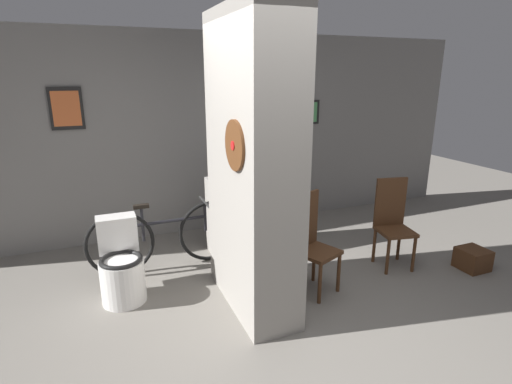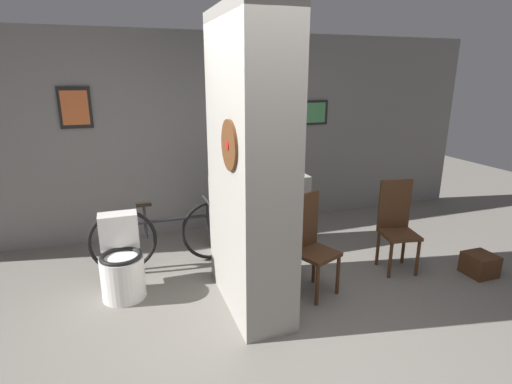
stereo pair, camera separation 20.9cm
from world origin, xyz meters
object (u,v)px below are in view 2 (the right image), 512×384
(bicycle, at_px, (169,234))
(toilet, at_px, (122,264))
(chair_near_pillar, at_px, (311,242))
(bottle_tall, at_px, (249,168))
(chair_by_doorway, at_px, (397,223))

(bicycle, bearing_deg, toilet, -137.67)
(chair_near_pillar, bearing_deg, bottle_tall, 80.05)
(bottle_tall, bearing_deg, toilet, -157.59)
(chair_near_pillar, xyz_separation_m, bicycle, (-1.23, 1.01, -0.15))
(chair_by_doorway, height_order, bottle_tall, bottle_tall)
(toilet, distance_m, chair_by_doorway, 2.89)
(bottle_tall, bearing_deg, bicycle, -171.49)
(toilet, relative_size, bottle_tall, 2.61)
(toilet, height_order, bicycle, bicycle)
(chair_by_doorway, relative_size, bottle_tall, 3.36)
(bottle_tall, bearing_deg, chair_near_pillar, -77.83)
(bicycle, bearing_deg, bottle_tall, 8.51)
(chair_by_doorway, distance_m, bicycle, 2.50)
(chair_by_doorway, xyz_separation_m, bicycle, (-2.34, 0.86, -0.15))
(chair_near_pillar, distance_m, bottle_tall, 1.28)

